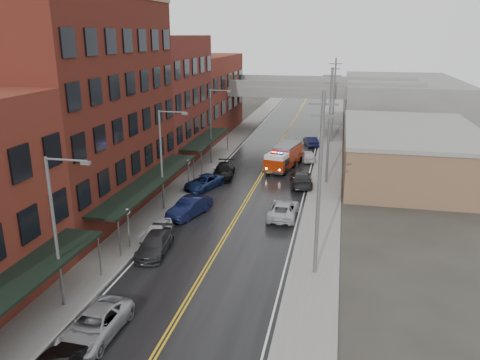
{
  "coord_description": "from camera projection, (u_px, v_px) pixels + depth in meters",
  "views": [
    {
      "loc": [
        8.18,
        -13.07,
        15.17
      ],
      "look_at": [
        0.03,
        24.89,
        3.0
      ],
      "focal_mm": 35.0,
      "sensor_mm": 36.0,
      "label": 1
    }
  ],
  "objects": [
    {
      "name": "overpass",
      "position": [
        289.0,
        94.0,
        74.43
      ],
      "size": [
        40.0,
        10.0,
        7.5
      ],
      "color": "slate",
      "rests_on": "ground"
    },
    {
      "name": "road",
      "position": [
        251.0,
        194.0,
        46.36
      ],
      "size": [
        11.0,
        160.0,
        0.02
      ],
      "primitive_type": "cube",
      "color": "black",
      "rests_on": "ground"
    },
    {
      "name": "tan_building",
      "position": [
        409.0,
        154.0,
        51.74
      ],
      "size": [
        14.0,
        22.0,
        5.0
      ],
      "primitive_type": "cube",
      "color": "brown",
      "rests_on": "ground"
    },
    {
      "name": "curb_right",
      "position": [
        308.0,
        197.0,
        45.21
      ],
      "size": [
        0.3,
        160.0,
        0.15
      ],
      "primitive_type": "cube",
      "color": "gray",
      "rests_on": "ground"
    },
    {
      "name": "parked_car_left_6",
      "position": [
        204.0,
        182.0,
        47.75
      ],
      "size": [
        3.71,
        5.35,
        1.36
      ],
      "primitive_type": "imported",
      "rotation": [
        0.0,
        0.0,
        -0.33
      ],
      "color": "#132149",
      "rests_on": "ground"
    },
    {
      "name": "brick_building_b",
      "position": [
        83.0,
        110.0,
        39.81
      ],
      "size": [
        9.0,
        20.0,
        18.0
      ],
      "primitive_type": "cube",
      "color": "#5A1B18",
      "rests_on": "ground"
    },
    {
      "name": "awning_2",
      "position": [
        207.0,
        139.0,
        56.77
      ],
      "size": [
        2.6,
        13.0,
        3.09
      ],
      "color": "black",
      "rests_on": "ground"
    },
    {
      "name": "parked_car_left_5",
      "position": [
        190.0,
        207.0,
        40.54
      ],
      "size": [
        3.13,
        5.17,
        1.61
      ],
      "primitive_type": "imported",
      "rotation": [
        0.0,
        0.0,
        -0.31
      ],
      "color": "black",
      "rests_on": "ground"
    },
    {
      "name": "parked_car_right_0",
      "position": [
        283.0,
        209.0,
        40.27
      ],
      "size": [
        2.4,
        5.16,
        1.43
      ],
      "primitive_type": "imported",
      "rotation": [
        0.0,
        0.0,
        3.14
      ],
      "color": "#B2B5BB",
      "rests_on": "ground"
    },
    {
      "name": "street_lamp_0",
      "position": [
        58.0,
        224.0,
        25.6
      ],
      "size": [
        2.64,
        0.22,
        9.0
      ],
      "color": "#59595B",
      "rests_on": "ground"
    },
    {
      "name": "utility_pole_2",
      "position": [
        334.0,
        99.0,
        66.36
      ],
      "size": [
        1.8,
        0.24,
        12.0
      ],
      "color": "#59595B",
      "rests_on": "ground"
    },
    {
      "name": "utility_pole_0",
      "position": [
        319.0,
        183.0,
        29.04
      ],
      "size": [
        1.8,
        0.24,
        12.0
      ],
      "color": "#59595B",
      "rests_on": "ground"
    },
    {
      "name": "street_lamp_2",
      "position": [
        213.0,
        122.0,
        55.45
      ],
      "size": [
        2.64,
        0.22,
        9.0
      ],
      "color": "#59595B",
      "rests_on": "ground"
    },
    {
      "name": "curb_left",
      "position": [
        196.0,
        189.0,
        47.47
      ],
      "size": [
        0.3,
        160.0,
        0.15
      ],
      "primitive_type": "cube",
      "color": "gray",
      "rests_on": "ground"
    },
    {
      "name": "brick_building_far",
      "position": [
        201.0,
        95.0,
        73.36
      ],
      "size": [
        9.0,
        20.0,
        12.0
      ],
      "primitive_type": "cube",
      "color": "brown",
      "rests_on": "ground"
    },
    {
      "name": "sidewalk_left",
      "position": [
        181.0,
        188.0,
        47.8
      ],
      "size": [
        3.0,
        160.0,
        0.15
      ],
      "primitive_type": "cube",
      "color": "slate",
      "rests_on": "ground"
    },
    {
      "name": "utility_pole_1",
      "position": [
        329.0,
        125.0,
        47.7
      ],
      "size": [
        1.8,
        0.24,
        12.0
      ],
      "color": "#59595B",
      "rests_on": "ground"
    },
    {
      "name": "sidewalk_right",
      "position": [
        325.0,
        198.0,
        44.88
      ],
      "size": [
        3.0,
        160.0,
        0.15
      ],
      "primitive_type": "cube",
      "color": "slate",
      "rests_on": "ground"
    },
    {
      "name": "awning_1",
      "position": [
        151.0,
        181.0,
        40.44
      ],
      "size": [
        2.6,
        18.0,
        3.09
      ],
      "color": "black",
      "rests_on": "ground"
    },
    {
      "name": "parked_car_right_3",
      "position": [
        311.0,
        141.0,
        65.99
      ],
      "size": [
        2.58,
        4.37,
        1.36
      ],
      "primitive_type": "imported",
      "rotation": [
        0.0,
        0.0,
        3.44
      ],
      "color": "black",
      "rests_on": "ground"
    },
    {
      "name": "street_lamp_1",
      "position": [
        164.0,
        154.0,
        40.53
      ],
      "size": [
        2.64,
        0.22,
        9.0
      ],
      "color": "#59595B",
      "rests_on": "ground"
    },
    {
      "name": "parked_car_left_4",
      "position": [
        157.0,
        231.0,
        35.92
      ],
      "size": [
        2.04,
        4.24,
        1.4
      ],
      "primitive_type": "imported",
      "rotation": [
        0.0,
        0.0,
        0.1
      ],
      "color": "silver",
      "rests_on": "ground"
    },
    {
      "name": "parked_car_left_7",
      "position": [
        224.0,
        171.0,
        51.4
      ],
      "size": [
        2.72,
        5.43,
        1.51
      ],
      "primitive_type": "imported",
      "rotation": [
        0.0,
        0.0,
        0.12
      ],
      "color": "black",
      "rests_on": "ground"
    },
    {
      "name": "parked_car_right_1",
      "position": [
        301.0,
        178.0,
        48.67
      ],
      "size": [
        2.96,
        5.65,
        1.56
      ],
      "primitive_type": "imported",
      "rotation": [
        0.0,
        0.0,
        3.29
      ],
      "color": "#232325",
      "rests_on": "ground"
    },
    {
      "name": "right_far_block",
      "position": [
        400.0,
        103.0,
        78.88
      ],
      "size": [
        18.0,
        30.0,
        8.0
      ],
      "primitive_type": "cube",
      "color": "slate",
      "rests_on": "ground"
    },
    {
      "name": "fire_truck",
      "position": [
        284.0,
        157.0,
        54.62
      ],
      "size": [
        4.15,
        7.71,
        2.69
      ],
      "rotation": [
        0.0,
        0.0,
        -0.21
      ],
      "color": "#962206",
      "rests_on": "ground"
    },
    {
      "name": "globe_lamp_2",
      "position": [
        188.0,
        168.0,
        46.95
      ],
      "size": [
        0.44,
        0.44,
        3.12
      ],
      "color": "#59595B",
      "rests_on": "ground"
    },
    {
      "name": "brick_building_c",
      "position": [
        160.0,
        100.0,
        56.58
      ],
      "size": [
        9.0,
        15.0,
        15.0
      ],
      "primitive_type": "cube",
      "color": "maroon",
      "rests_on": "ground"
    },
    {
      "name": "parked_car_left_3",
      "position": [
        155.0,
        244.0,
        33.67
      ],
      "size": [
        2.39,
        4.97,
        1.4
      ],
      "primitive_type": "imported",
      "rotation": [
        0.0,
        0.0,
        0.09
      ],
      "color": "#262629",
      "rests_on": "ground"
    },
    {
      "name": "globe_lamp_1",
      "position": [
        128.0,
        219.0,
        33.89
      ],
      "size": [
        0.44,
        0.44,
        3.12
      ],
      "color": "#59595B",
      "rests_on": "ground"
    },
    {
      "name": "parked_car_left_2",
      "position": [
        95.0,
        325.0,
        24.3
      ],
      "size": [
        2.49,
        5.13,
        1.41
      ],
      "primitive_type": "imported",
      "rotation": [
        0.0,
        0.0,
        -0.03
      ],
      "color": "#95989C",
      "rests_on": "ground"
    },
    {
      "name": "parked_car_right_2",
      "position": [
        308.0,
        156.0,
        58.05
      ],
      "size": [
        2.3,
        4.24,
        1.37
      ],
      "primitive_type": "imported",
      "rotation": [
        0.0,
        0.0,
        3.32
      ],
      "color": "silver",
      "rests_on": "ground"
    }
  ]
}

